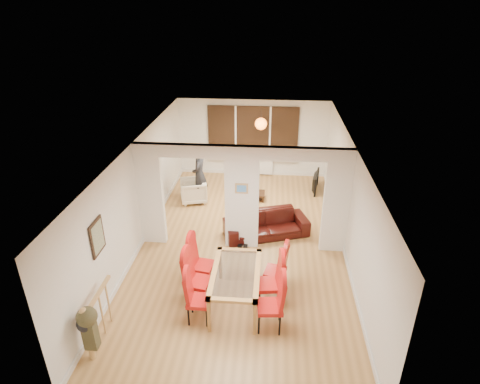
# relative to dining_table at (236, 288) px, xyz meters

# --- Properties ---
(floor) EXTENTS (5.00, 9.00, 0.01)m
(floor) POSITION_rel_dining_table_xyz_m (-0.06, 2.14, -0.39)
(floor) COLOR #AE7E46
(floor) RESTS_ON ground
(room_walls) EXTENTS (5.00, 9.00, 2.60)m
(room_walls) POSITION_rel_dining_table_xyz_m (-0.06, 2.14, 0.91)
(room_walls) COLOR silver
(room_walls) RESTS_ON floor
(divider_wall) EXTENTS (5.00, 0.18, 2.60)m
(divider_wall) POSITION_rel_dining_table_xyz_m (-0.06, 2.14, 0.91)
(divider_wall) COLOR white
(divider_wall) RESTS_ON floor
(bay_window_blinds) EXTENTS (3.00, 0.08, 1.80)m
(bay_window_blinds) POSITION_rel_dining_table_xyz_m (-0.06, 6.58, 1.11)
(bay_window_blinds) COLOR black
(bay_window_blinds) RESTS_ON room_walls
(radiator) EXTENTS (1.40, 0.08, 0.50)m
(radiator) POSITION_rel_dining_table_xyz_m (-0.06, 6.54, -0.09)
(radiator) COLOR white
(radiator) RESTS_ON floor
(pendant_light) EXTENTS (0.36, 0.36, 0.36)m
(pendant_light) POSITION_rel_dining_table_xyz_m (0.24, 5.44, 1.76)
(pendant_light) COLOR orange
(pendant_light) RESTS_ON room_walls
(stair_newel) EXTENTS (0.40, 1.20, 1.10)m
(stair_newel) POSITION_rel_dining_table_xyz_m (-2.31, -1.06, 0.16)
(stair_newel) COLOR tan
(stair_newel) RESTS_ON floor
(wall_poster) EXTENTS (0.04, 0.52, 0.67)m
(wall_poster) POSITION_rel_dining_table_xyz_m (-2.53, -0.26, 1.21)
(wall_poster) COLOR gray
(wall_poster) RESTS_ON room_walls
(pillar_photo) EXTENTS (0.30, 0.03, 0.25)m
(pillar_photo) POSITION_rel_dining_table_xyz_m (-0.06, 2.04, 1.21)
(pillar_photo) COLOR #4C8CD8
(pillar_photo) RESTS_ON divider_wall
(dining_table) EXTENTS (0.94, 1.66, 0.78)m
(dining_table) POSITION_rel_dining_table_xyz_m (0.00, 0.00, 0.00)
(dining_table) COLOR #A9783E
(dining_table) RESTS_ON floor
(dining_chair_la) EXTENTS (0.43, 0.43, 1.06)m
(dining_chair_la) POSITION_rel_dining_table_xyz_m (-0.65, -0.50, 0.14)
(dining_chair_la) COLOR #B21512
(dining_chair_la) RESTS_ON floor
(dining_chair_lb) EXTENTS (0.54, 0.54, 1.14)m
(dining_chair_lb) POSITION_rel_dining_table_xyz_m (-0.74, 0.00, 0.18)
(dining_chair_lb) COLOR #B21512
(dining_chair_lb) RESTS_ON floor
(dining_chair_lc) EXTENTS (0.52, 0.52, 1.14)m
(dining_chair_lc) POSITION_rel_dining_table_xyz_m (-0.76, 0.54, 0.18)
(dining_chair_lc) COLOR #B21512
(dining_chair_lc) RESTS_ON floor
(dining_chair_ra) EXTENTS (0.50, 0.50, 1.14)m
(dining_chair_ra) POSITION_rel_dining_table_xyz_m (0.68, -0.58, 0.18)
(dining_chair_ra) COLOR #B21512
(dining_chair_ra) RESTS_ON floor
(dining_chair_rb) EXTENTS (0.52, 0.52, 1.14)m
(dining_chair_rb) POSITION_rel_dining_table_xyz_m (0.66, 0.05, 0.18)
(dining_chair_rb) COLOR #B21512
(dining_chair_rb) RESTS_ON floor
(dining_chair_rc) EXTENTS (0.50, 0.50, 1.06)m
(dining_chair_rc) POSITION_rel_dining_table_xyz_m (0.77, 0.52, 0.14)
(dining_chair_rc) COLOR #B21512
(dining_chair_rc) RESTS_ON floor
(sofa) EXTENTS (2.29, 1.47, 0.62)m
(sofa) POSITION_rel_dining_table_xyz_m (0.53, 2.66, -0.08)
(sofa) COLOR black
(sofa) RESTS_ON floor
(armchair) EXTENTS (0.92, 0.93, 0.69)m
(armchair) POSITION_rel_dining_table_xyz_m (-1.70, 4.39, -0.04)
(armchair) COLOR beige
(armchair) RESTS_ON floor
(person) EXTENTS (0.67, 0.46, 1.77)m
(person) POSITION_rel_dining_table_xyz_m (-1.49, 4.37, 0.50)
(person) COLOR black
(person) RESTS_ON floor
(television) EXTENTS (1.04, 0.31, 0.60)m
(television) POSITION_rel_dining_table_xyz_m (1.94, 5.49, -0.09)
(television) COLOR black
(television) RESTS_ON floor
(coffee_table) EXTENTS (1.06, 0.72, 0.22)m
(coffee_table) POSITION_rel_dining_table_xyz_m (-0.05, 4.67, -0.28)
(coffee_table) COLOR #311D10
(coffee_table) RESTS_ON floor
(bottle) EXTENTS (0.07, 0.07, 0.28)m
(bottle) POSITION_rel_dining_table_xyz_m (-0.07, 4.68, -0.03)
(bottle) COLOR #143F19
(bottle) RESTS_ON coffee_table
(bowl) EXTENTS (0.21, 0.21, 0.05)m
(bowl) POSITION_rel_dining_table_xyz_m (-0.10, 4.62, -0.14)
(bowl) COLOR #311D10
(bowl) RESTS_ON coffee_table
(shoes) EXTENTS (0.23, 0.25, 0.10)m
(shoes) POSITION_rel_dining_table_xyz_m (-0.02, 1.90, -0.34)
(shoes) COLOR black
(shoes) RESTS_ON floor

